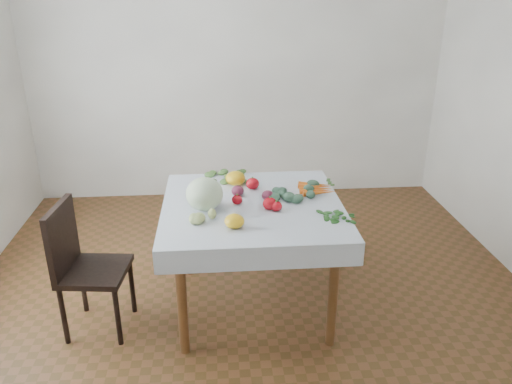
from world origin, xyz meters
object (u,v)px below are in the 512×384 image
table (253,218)px  cabbage (204,194)px  carrot_bunch (318,189)px  heirloom_back (235,178)px  chair (81,260)px

table → cabbage: cabbage is taller
cabbage → carrot_bunch: cabbage is taller
carrot_bunch → heirloom_back: bearing=163.8°
heirloom_back → carrot_bunch: bearing=-16.2°
heirloom_back → carrot_bunch: (0.54, -0.16, -0.03)m
heirloom_back → chair: bearing=-153.5°
table → heirloom_back: 0.38m
cabbage → heirloom_back: bearing=62.2°
chair → heirloom_back: heirloom_back is taller
chair → carrot_bunch: size_ratio=3.67×
table → heirloom_back: (-0.09, 0.33, 0.15)m
heirloom_back → carrot_bunch: heirloom_back is taller
table → cabbage: 0.36m
table → carrot_bunch: 0.50m
table → chair: 1.08m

